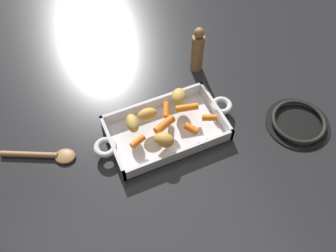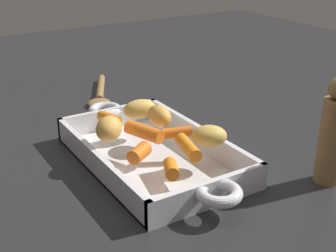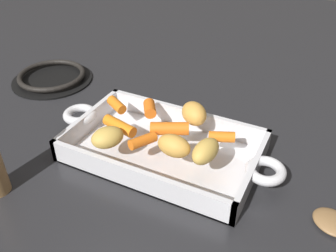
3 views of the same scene
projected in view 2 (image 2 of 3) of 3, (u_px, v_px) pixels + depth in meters
ground_plane at (152, 162)px, 0.81m from camera, size 2.35×2.35×0.00m
roasting_dish at (152, 154)px, 0.80m from camera, size 0.44×0.21×0.04m
baby_carrot_short at (109, 118)px, 0.85m from camera, size 0.05×0.03×0.02m
baby_carrot_northwest at (139, 153)px, 0.71m from camera, size 0.04×0.05×0.02m
baby_carrot_long at (178, 132)px, 0.79m from camera, size 0.04×0.05×0.02m
baby_carrot_center_left at (144, 132)px, 0.79m from camera, size 0.07×0.05×0.03m
baby_carrot_southeast at (171, 169)px, 0.67m from camera, size 0.05×0.04×0.02m
baby_carrot_southwest at (188, 147)px, 0.73m from camera, size 0.07×0.04×0.02m
potato_halved at (140, 109)px, 0.87m from camera, size 0.04×0.07×0.04m
potato_whole at (159, 116)px, 0.83m from camera, size 0.06×0.04×0.04m
potato_golden_large at (109, 129)px, 0.78m from camera, size 0.07×0.07×0.04m
potato_golden_small at (209, 136)px, 0.76m from camera, size 0.07×0.07×0.03m
serving_spoon at (100, 94)px, 1.11m from camera, size 0.21×0.13×0.02m
pepper_mill at (333, 134)px, 0.71m from camera, size 0.04×0.04×0.17m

